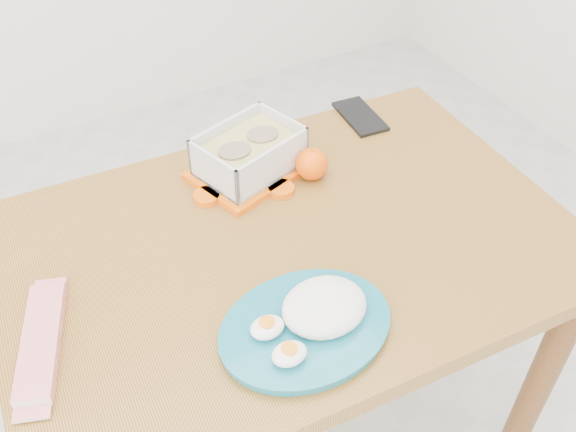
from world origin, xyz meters
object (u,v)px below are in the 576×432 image
dining_table (288,281)px  smartphone (360,116)px  orange_fruit (312,164)px  rice_plate (312,318)px  food_container (249,154)px

dining_table → smartphone: 0.46m
orange_fruit → rice_plate: (-0.20, -0.34, -0.01)m
dining_table → orange_fruit: 0.24m
rice_plate → smartphone: size_ratio=1.97×
dining_table → smartphone: bearing=41.8°
dining_table → rice_plate: size_ratio=3.72×
orange_fruit → dining_table: bearing=-132.6°
food_container → orange_fruit: (0.11, -0.07, -0.01)m
rice_plate → smartphone: rice_plate is taller
orange_fruit → rice_plate: size_ratio=0.23×
dining_table → rice_plate: (-0.06, -0.20, 0.14)m
rice_plate → orange_fruit: bearing=58.7°
food_container → orange_fruit: food_container is taller
food_container → orange_fruit: 0.13m
food_container → rice_plate: 0.43m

